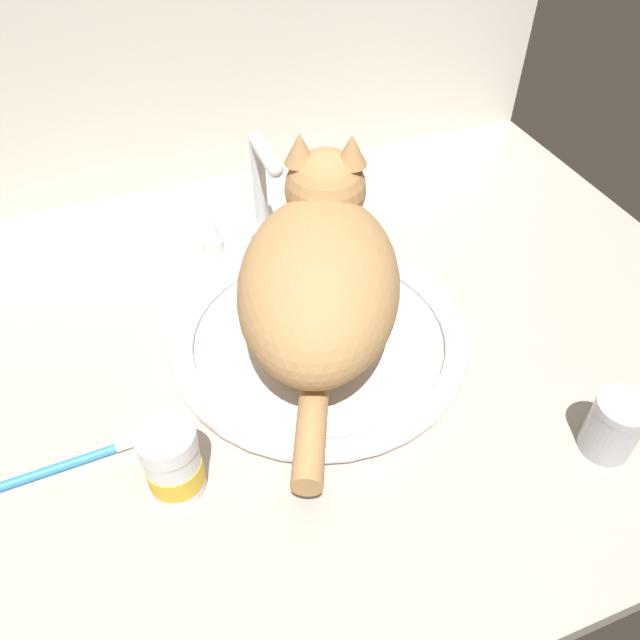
# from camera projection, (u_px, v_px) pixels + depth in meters

# --- Properties ---
(countertop) EXTENTS (1.12, 0.83, 0.03)m
(countertop) POSITION_uv_depth(u_px,v_px,m) (316.00, 345.00, 0.80)
(countertop) COLOR #ADA399
(countertop) RESTS_ON ground
(backsplash_wall) EXTENTS (1.12, 0.02, 0.40)m
(backsplash_wall) POSITION_uv_depth(u_px,v_px,m) (219.00, 76.00, 0.96)
(backsplash_wall) COLOR silver
(backsplash_wall) RESTS_ON ground
(sink_basin) EXTENTS (0.37, 0.37, 0.03)m
(sink_basin) POSITION_uv_depth(u_px,v_px,m) (320.00, 336.00, 0.78)
(sink_basin) COLOR white
(sink_basin) RESTS_ON countertop
(faucet) EXTENTS (0.19, 0.11, 0.17)m
(faucet) POSITION_uv_depth(u_px,v_px,m) (263.00, 201.00, 0.89)
(faucet) COLOR silver
(faucet) RESTS_ON countertop
(cat) EXTENTS (0.29, 0.39, 0.19)m
(cat) POSITION_uv_depth(u_px,v_px,m) (321.00, 268.00, 0.73)
(cat) COLOR tan
(cat) RESTS_ON sink_basin
(pill_bottle) EXTENTS (0.06, 0.06, 0.09)m
(pill_bottle) POSITION_uv_depth(u_px,v_px,m) (173.00, 463.00, 0.61)
(pill_bottle) COLOR white
(pill_bottle) RESTS_ON countertop
(metal_jar) EXTENTS (0.06, 0.06, 0.07)m
(metal_jar) POSITION_uv_depth(u_px,v_px,m) (614.00, 426.00, 0.65)
(metal_jar) COLOR #B2B5BA
(metal_jar) RESTS_ON countertop
(toothbrush) EXTENTS (0.17, 0.02, 0.02)m
(toothbrush) POSITION_uv_depth(u_px,v_px,m) (64.00, 465.00, 0.65)
(toothbrush) COLOR #338CD1
(toothbrush) RESTS_ON countertop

